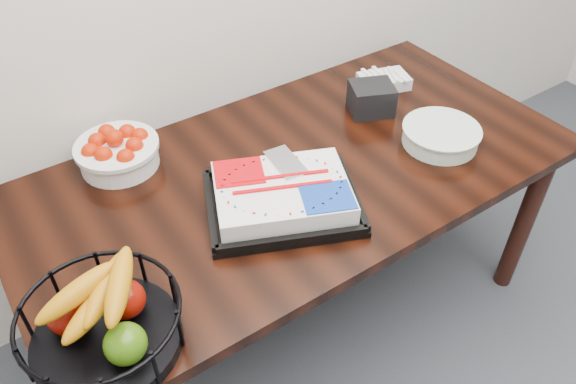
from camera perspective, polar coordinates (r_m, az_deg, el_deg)
table at (r=1.85m, az=0.98°, el=0.45°), size 1.80×0.90×0.75m
cake_tray at (r=1.63m, az=-0.60°, el=-0.43°), size 0.54×0.49×0.09m
tangerine_bowl at (r=1.84m, az=-17.02°, el=4.43°), size 0.26×0.26×0.17m
fruit_basket at (r=1.35m, az=-18.37°, el=-12.54°), size 0.36×0.36×0.19m
plate_stack at (r=1.94m, az=15.24°, el=5.55°), size 0.26×0.26×0.06m
fork_bag at (r=2.22m, az=9.70°, el=11.10°), size 0.21×0.17×0.05m
napkin_box at (r=2.05m, az=8.46°, el=9.38°), size 0.19×0.18×0.11m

